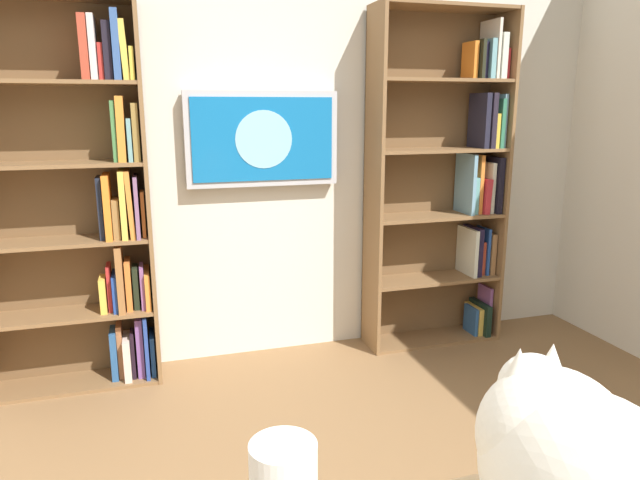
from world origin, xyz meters
TOP-DOWN VIEW (x-y plane):
  - wall_back at (0.00, -2.23)m, footprint 4.52×0.06m
  - bookshelf_left at (-1.21, -2.06)m, footprint 0.88×0.28m
  - bookshelf_right at (0.97, -2.06)m, footprint 0.92×0.28m
  - wall_mounted_tv at (-0.01, -2.15)m, footprint 0.89×0.07m
  - coffee_mug at (-0.27, 0.29)m, footprint 0.08×0.08m

SIDE VIEW (x-z plane):
  - coffee_mug at x=-0.27m, z-range 0.72..0.82m
  - bookshelf_right at x=0.97m, z-range -0.02..2.04m
  - bookshelf_left at x=-1.21m, z-range 0.01..2.11m
  - wall_mounted_tv at x=-0.01m, z-range 1.06..1.61m
  - wall_back at x=0.00m, z-range 0.00..2.70m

